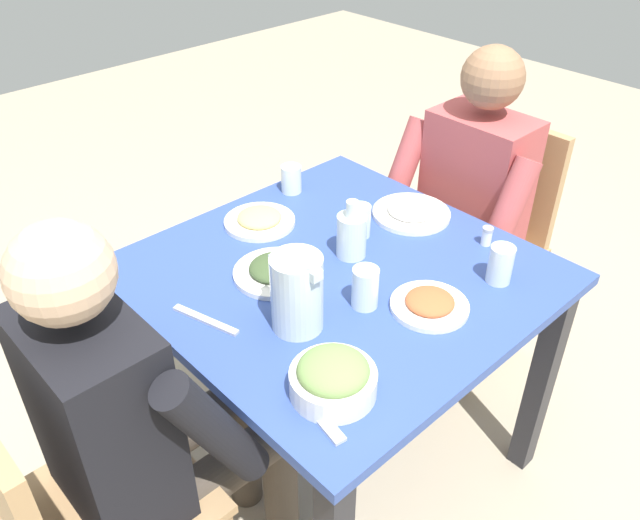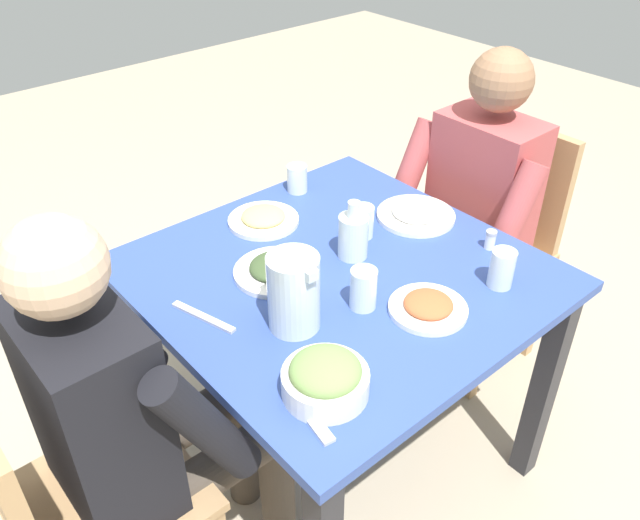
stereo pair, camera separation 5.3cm
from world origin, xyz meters
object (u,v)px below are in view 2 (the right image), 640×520
salt_shaker (490,239)px  chair_near (494,234)px  water_pitcher (293,292)px  diner_far (142,412)px  plate_yoghurt (416,213)px  water_glass_near_left (363,289)px  water_glass_far_right (297,179)px  oil_carafe (353,238)px  chair_far (67,505)px  plate_rice_curry (428,306)px  water_glass_far_left (502,269)px  salad_bowl (325,378)px  diner_near (463,218)px  dining_table (338,305)px  plate_dolmas (276,269)px  water_glass_near_right (363,222)px  plate_fries (263,218)px

salt_shaker → chair_near: bearing=-59.4°
water_pitcher → diner_far: bearing=77.2°
plate_yoghurt → water_glass_near_left: 0.45m
water_glass_far_right → oil_carafe: bearing=163.2°
chair_far → plate_rice_curry: chair_far is taller
oil_carafe → water_glass_far_left: bearing=-150.6°
water_pitcher → water_glass_near_left: bearing=-107.8°
chair_far → plate_yoghurt: chair_far is taller
water_pitcher → plate_rice_curry: (-0.17, -0.27, -0.08)m
plate_rice_curry → salad_bowl: bearing=96.0°
chair_far → salad_bowl: (-0.29, -0.48, 0.29)m
oil_carafe → water_pitcher: bearing=111.9°
chair_near → chair_far: bearing=92.3°
plate_rice_curry → water_glass_near_left: 0.16m
water_glass_far_left → plate_rice_curry: bearing=77.4°
plate_rice_curry → diner_near: bearing=-59.7°
chair_near → dining_table: bearing=93.9°
diner_near → water_glass_far_left: 0.51m
diner_far → salad_bowl: (-0.29, -0.28, 0.14)m
chair_far → oil_carafe: size_ratio=5.35×
plate_dolmas → water_glass_near_right: size_ratio=2.35×
oil_carafe → chair_far: bearing=92.4°
water_glass_near_left → chair_far: bearing=79.5°
chair_far → water_glass_near_left: 0.81m
water_glass_far_left → water_glass_far_right: (0.71, 0.08, -0.01)m
dining_table → oil_carafe: oil_carafe is taller
chair_near → salt_shaker: bearing=120.6°
water_glass_far_right → diner_near: bearing=-130.7°
oil_carafe → salad_bowl: bearing=130.5°
plate_fries → water_glass_far_left: (-0.63, -0.27, 0.04)m
water_glass_far_left → plate_fries: bearing=23.3°
salad_bowl → plate_yoghurt: salad_bowl is taller
plate_fries → water_glass_far_left: 0.69m
plate_fries → water_pitcher: bearing=152.2°
chair_near → water_glass_far_left: chair_near is taller
chair_far → water_glass_far_left: chair_far is taller
dining_table → water_pitcher: (-0.09, 0.22, 0.21)m
water_glass_near_right → water_glass_far_left: (-0.39, -0.10, 0.00)m
water_glass_near_right → water_glass_far_left: 0.40m
water_glass_near_left → water_glass_far_left: bearing=-117.2°
diner_near → plate_dolmas: size_ratio=5.36×
water_glass_near_right → chair_near: bearing=-92.4°
diner_near → diner_far: same height
chair_far → water_glass_far_right: 1.10m
diner_near → salt_shaker: diner_near is taller
salt_shaker → oil_carafe: bearing=54.6°
chair_near → plate_dolmas: 0.97m
plate_yoghurt → water_glass_near_left: (-0.19, 0.40, 0.04)m
plate_rice_curry → water_glass_far_left: size_ratio=1.87×
oil_carafe → salt_shaker: bearing=-125.4°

